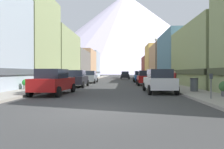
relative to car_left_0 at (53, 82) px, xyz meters
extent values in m
plane|color=#383838|center=(3.80, -5.94, -0.90)|extent=(400.00, 400.00, 0.00)
cube|color=gray|center=(-2.45, 29.06, -0.82)|extent=(2.50, 100.00, 0.15)
cube|color=gray|center=(10.05, 29.06, -0.82)|extent=(2.50, 100.00, 0.15)
cube|color=#8C9966|center=(-6.82, 9.73, 4.44)|extent=(6.24, 8.40, 10.68)
cube|color=#3F442D|center=(-6.82, 9.73, 0.70)|extent=(6.54, 8.40, 0.50)
cube|color=#8C9966|center=(-7.54, 20.81, 3.39)|extent=(7.69, 12.77, 8.57)
cube|color=#3F442D|center=(-7.54, 20.81, 0.70)|extent=(7.99, 12.77, 0.50)
cube|color=#66605B|center=(-7.55, 33.93, 2.46)|extent=(7.70, 13.01, 6.72)
cube|color=#2D2B29|center=(-7.55, 33.93, 0.70)|extent=(8.00, 13.01, 0.50)
cube|color=tan|center=(-8.13, 46.59, 3.18)|extent=(8.86, 11.81, 8.15)
cube|color=brown|center=(-8.13, 46.59, 0.70)|extent=(9.16, 11.81, 0.50)
cube|color=#99A5B2|center=(-8.30, 57.83, 3.52)|extent=(9.21, 10.48, 8.85)
cube|color=#444A50|center=(-8.30, 57.83, 0.70)|extent=(9.51, 10.48, 0.50)
cube|color=slate|center=(14.31, 19.50, 3.01)|extent=(6.01, 11.23, 7.82)
cube|color=#22333F|center=(14.31, 19.50, 0.70)|extent=(6.31, 11.23, 0.50)
cube|color=tan|center=(15.55, 31.19, 2.87)|extent=(8.49, 11.80, 7.54)
cube|color=brown|center=(15.55, 31.19, 0.70)|extent=(8.79, 11.80, 0.50)
cube|color=#D8B259|center=(14.63, 42.21, 3.57)|extent=(6.65, 9.16, 8.94)
cube|color=brown|center=(14.63, 42.21, 0.70)|extent=(6.95, 9.16, 0.50)
cube|color=brown|center=(15.14, 52.49, 2.39)|extent=(7.68, 10.28, 6.58)
cube|color=#3B1B16|center=(15.14, 52.49, 0.70)|extent=(7.98, 10.28, 0.50)
cube|color=#9E1111|center=(0.00, 0.06, -0.16)|extent=(2.02, 4.47, 0.80)
cube|color=#1E232D|center=(-0.01, -0.19, 0.56)|extent=(1.69, 2.26, 0.64)
cylinder|color=black|center=(-0.85, 1.75, -0.56)|extent=(0.25, 0.69, 0.68)
cylinder|color=black|center=(0.99, 1.67, -0.56)|extent=(0.25, 0.69, 0.68)
cylinder|color=black|center=(-0.98, -1.55, -0.56)|extent=(0.25, 0.69, 0.68)
cylinder|color=black|center=(0.85, -1.63, -0.56)|extent=(0.25, 0.69, 0.68)
cube|color=black|center=(0.00, 7.39, -0.16)|extent=(1.96, 4.45, 0.80)
cube|color=#1E232D|center=(0.01, 7.14, 0.56)|extent=(1.66, 2.24, 0.64)
cylinder|color=black|center=(-0.96, 9.02, -0.56)|extent=(0.24, 0.69, 0.68)
cylinder|color=black|center=(0.88, 9.07, -0.56)|extent=(0.24, 0.69, 0.68)
cylinder|color=black|center=(-0.87, 5.72, -0.56)|extent=(0.24, 0.69, 0.68)
cylinder|color=black|center=(0.97, 5.77, -0.56)|extent=(0.24, 0.69, 0.68)
cube|color=slate|center=(0.00, 15.88, -0.16)|extent=(1.90, 4.43, 0.80)
cube|color=#1E232D|center=(0.00, 16.13, 0.56)|extent=(1.63, 2.22, 0.64)
cylinder|color=black|center=(0.95, 14.24, -0.56)|extent=(0.23, 0.68, 0.68)
cylinder|color=black|center=(-0.89, 14.22, -0.56)|extent=(0.23, 0.68, 0.68)
cylinder|color=black|center=(0.90, 17.54, -0.56)|extent=(0.23, 0.68, 0.68)
cylinder|color=black|center=(-0.94, 17.52, -0.56)|extent=(0.23, 0.68, 0.68)
cube|color=silver|center=(7.60, 1.77, -0.16)|extent=(1.89, 4.42, 0.80)
cube|color=#1E232D|center=(7.61, 1.52, 0.56)|extent=(1.63, 2.22, 0.64)
cylinder|color=black|center=(6.66, 3.41, -0.56)|extent=(0.23, 0.68, 0.68)
cylinder|color=black|center=(8.50, 3.43, -0.56)|extent=(0.23, 0.68, 0.68)
cylinder|color=black|center=(6.70, 0.11, -0.56)|extent=(0.23, 0.68, 0.68)
cylinder|color=black|center=(8.54, 0.13, -0.56)|extent=(0.23, 0.68, 0.68)
cube|color=#9E1111|center=(7.60, 11.24, -0.16)|extent=(1.93, 4.44, 0.80)
cube|color=#1E232D|center=(7.60, 10.99, 0.56)|extent=(1.64, 2.23, 0.64)
cylinder|color=black|center=(6.72, 12.91, -0.56)|extent=(0.23, 0.68, 0.68)
cylinder|color=black|center=(8.55, 12.88, -0.56)|extent=(0.23, 0.68, 0.68)
cylinder|color=black|center=(6.65, 9.61, -0.56)|extent=(0.23, 0.68, 0.68)
cylinder|color=black|center=(8.49, 9.58, -0.56)|extent=(0.23, 0.68, 0.68)
cube|color=#19478C|center=(7.60, 18.75, -0.16)|extent=(1.85, 4.40, 0.80)
cube|color=#1E232D|center=(7.60, 18.50, 0.56)|extent=(1.61, 2.20, 0.64)
cylinder|color=black|center=(6.68, 20.40, -0.56)|extent=(0.22, 0.68, 0.68)
cylinder|color=black|center=(8.52, 20.41, -0.56)|extent=(0.22, 0.68, 0.68)
cylinder|color=black|center=(6.69, 17.10, -0.56)|extent=(0.22, 0.68, 0.68)
cylinder|color=black|center=(8.53, 17.11, -0.56)|extent=(0.22, 0.68, 0.68)
cube|color=black|center=(5.40, 33.67, -0.16)|extent=(1.84, 4.40, 0.80)
cube|color=#1E232D|center=(5.40, 33.42, 0.56)|extent=(1.60, 2.20, 0.64)
cylinder|color=black|center=(4.48, 35.32, -0.56)|extent=(0.22, 0.68, 0.68)
cylinder|color=black|center=(6.32, 35.32, -0.56)|extent=(0.22, 0.68, 0.68)
cylinder|color=black|center=(4.48, 32.02, -0.56)|extent=(0.22, 0.68, 0.68)
cylinder|color=black|center=(6.32, 32.02, -0.56)|extent=(0.22, 0.68, 0.68)
cylinder|color=#595960|center=(9.55, -2.93, -0.22)|extent=(0.06, 0.06, 1.05)
cube|color=#33383F|center=(9.55, -2.93, 0.44)|extent=(0.14, 0.10, 0.28)
cylinder|color=#4C5156|center=(10.15, 1.43, -0.30)|extent=(0.56, 0.56, 0.90)
cylinder|color=#2D2D33|center=(10.15, 1.43, 0.19)|extent=(0.59, 0.59, 0.08)
cylinder|color=gray|center=(-3.20, 2.50, -0.58)|extent=(0.38, 0.38, 0.34)
sphere|color=#258A2D|center=(-3.20, 2.50, -0.19)|extent=(0.56, 0.56, 0.56)
cylinder|color=brown|center=(10.80, 10.51, -0.57)|extent=(0.38, 0.38, 0.36)
sphere|color=#2B8233|center=(10.80, 10.51, -0.15)|extent=(0.58, 0.58, 0.58)
cylinder|color=navy|center=(10.05, 16.01, -0.09)|extent=(0.36, 0.36, 1.32)
sphere|color=tan|center=(10.05, 16.01, 0.67)|extent=(0.21, 0.21, 0.21)
cylinder|color=maroon|center=(10.05, 6.86, -0.09)|extent=(0.36, 0.36, 1.33)
sphere|color=tan|center=(10.05, 6.86, 0.68)|extent=(0.21, 0.21, 0.21)
cylinder|color=maroon|center=(-2.45, 5.44, -0.06)|extent=(0.36, 0.36, 1.37)
sphere|color=tan|center=(-2.45, 5.44, 0.73)|extent=(0.22, 0.22, 0.22)
cylinder|color=black|center=(9.15, 12.78, 2.00)|extent=(0.12, 0.12, 5.50)
sphere|color=white|center=(9.15, 12.78, 4.93)|extent=(0.36, 0.36, 0.36)
cone|color=silver|center=(8.65, 254.06, 51.00)|extent=(249.99, 249.99, 103.80)
camera|label=1|loc=(4.84, -14.19, 0.64)|focal=33.13mm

